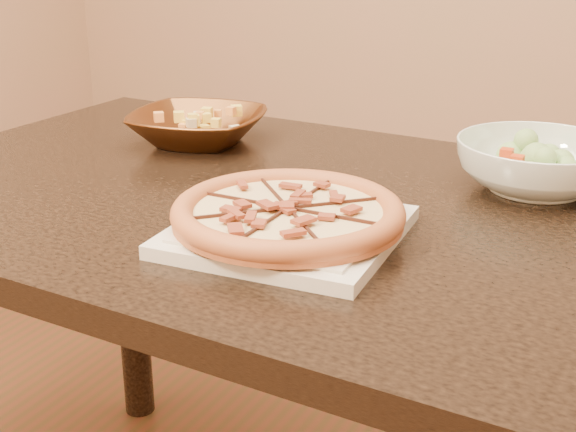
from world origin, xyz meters
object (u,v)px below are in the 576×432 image
(bronze_bowl, at_px, (198,127))
(plate, at_px, (288,230))
(dining_table, at_px, (272,263))
(salad_bowl, at_px, (537,165))
(pizza, at_px, (288,213))

(bronze_bowl, bearing_deg, plate, -42.80)
(dining_table, height_order, bronze_bowl, bronze_bowl)
(dining_table, xyz_separation_m, bronze_bowl, (-0.25, 0.18, 0.14))
(plate, height_order, salad_bowl, salad_bowl)
(dining_table, distance_m, salad_bowl, 0.42)
(bronze_bowl, bearing_deg, pizza, -42.80)
(plate, height_order, bronze_bowl, bronze_bowl)
(dining_table, height_order, plate, plate)
(plate, xyz_separation_m, bronze_bowl, (-0.35, 0.33, 0.02))
(bronze_bowl, bearing_deg, salad_bowl, 1.43)
(pizza, bearing_deg, dining_table, 125.34)
(pizza, height_order, bronze_bowl, bronze_bowl)
(dining_table, relative_size, bronze_bowl, 5.50)
(plate, height_order, pizza, pizza)
(dining_table, distance_m, plate, 0.22)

